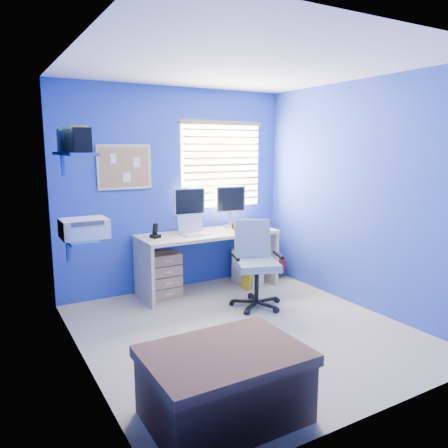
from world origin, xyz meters
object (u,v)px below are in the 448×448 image
cat (251,225)px  tower_pc (247,267)px  office_chair (256,275)px  laptop (195,225)px  desk (208,261)px

cat → tower_pc: cat is taller
cat → tower_pc: size_ratio=0.92×
cat → office_chair: bearing=-117.5°
laptop → tower_pc: laptop is taller
cat → desk: bearing=161.6°
desk → cat: size_ratio=4.17×
desk → tower_pc: size_ratio=3.84×
desk → laptop: (-0.19, -0.03, 0.48)m
tower_pc → office_chair: (-0.35, -0.71, 0.13)m
laptop → cat: size_ratio=0.80×
desk → cat: bearing=-19.1°
office_chair → laptop: bearing=119.8°
laptop → cat: bearing=-14.6°
laptop → tower_pc: bearing=-2.3°
laptop → office_chair: same height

